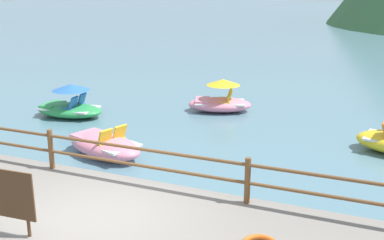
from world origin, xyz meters
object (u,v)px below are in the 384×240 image
at_px(pedal_boat_3, 104,145).
at_px(pedal_boat_4, 220,101).
at_px(pedal_boat_0, 69,106).
at_px(sign_board, 5,194).

relative_size(pedal_boat_3, pedal_boat_4, 1.07).
xyz_separation_m(pedal_boat_0, pedal_boat_3, (3.35, -2.94, -0.08)).
height_order(pedal_boat_3, pedal_boat_4, pedal_boat_4).
bearing_deg(pedal_boat_4, pedal_boat_3, -103.82).
relative_size(sign_board, pedal_boat_4, 0.45).
bearing_deg(pedal_boat_4, pedal_boat_0, -149.81).
distance_m(sign_board, pedal_boat_3, 5.04).
height_order(sign_board, pedal_boat_3, sign_board).
bearing_deg(pedal_boat_3, sign_board, -76.14).
distance_m(pedal_boat_0, pedal_boat_3, 4.46).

